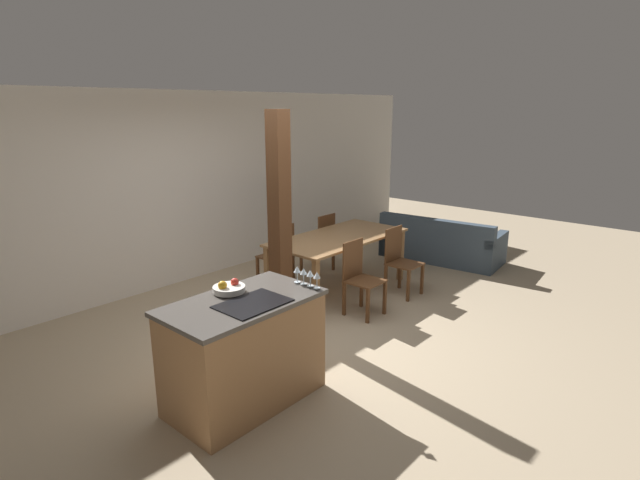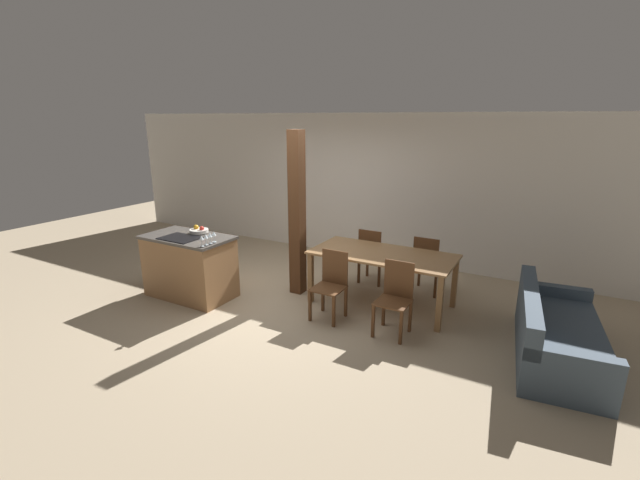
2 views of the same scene
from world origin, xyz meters
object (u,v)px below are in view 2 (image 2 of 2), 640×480
(fruit_bowl, at_px, (199,230))
(dining_chair_far_left, at_px, (372,255))
(wine_glass_middle, at_px, (206,237))
(wine_glass_end, at_px, (214,234))
(dining_chair_near_left, at_px, (331,284))
(couch, at_px, (555,336))
(kitchen_island, at_px, (190,266))
(dining_chair_far_right, at_px, (427,264))
(wine_glass_far, at_px, (210,235))
(timber_post, at_px, (297,215))
(wine_glass_near, at_px, (201,238))
(dining_chair_near_right, at_px, (395,297))
(dining_table, at_px, (382,260))

(fruit_bowl, distance_m, dining_chair_far_left, 2.73)
(wine_glass_middle, relative_size, wine_glass_end, 1.00)
(dining_chair_near_left, bearing_deg, couch, 6.86)
(couch, bearing_deg, dining_chair_near_left, 90.85)
(kitchen_island, xyz_separation_m, dining_chair_far_right, (3.08, 1.82, 0.00))
(kitchen_island, distance_m, wine_glass_end, 0.84)
(fruit_bowl, relative_size, wine_glass_middle, 1.83)
(fruit_bowl, bearing_deg, dining_chair_near_left, 5.16)
(wine_glass_far, bearing_deg, timber_post, 54.92)
(wine_glass_near, relative_size, dining_chair_near_right, 0.17)
(dining_chair_far_right, bearing_deg, wine_glass_far, 38.30)
(wine_glass_far, xyz_separation_m, dining_chair_near_left, (1.59, 0.55, -0.59))
(wine_glass_end, relative_size, timber_post, 0.06)
(dining_table, height_order, dining_chair_near_right, dining_chair_near_right)
(wine_glass_near, relative_size, wine_glass_middle, 1.00)
(kitchen_island, height_order, wine_glass_near, wine_glass_near)
(wine_glass_end, height_order, dining_chair_near_left, wine_glass_end)
(fruit_bowl, bearing_deg, wine_glass_end, -26.25)
(fruit_bowl, relative_size, dining_chair_far_left, 0.30)
(wine_glass_near, bearing_deg, wine_glass_middle, 90.00)
(dining_chair_near_right, height_order, timber_post, timber_post)
(dining_chair_near_left, distance_m, timber_post, 1.24)
(dining_table, bearing_deg, dining_chair_near_left, -122.42)
(dining_table, height_order, timber_post, timber_post)
(wine_glass_near, xyz_separation_m, dining_chair_near_right, (2.49, 0.71, -0.59))
(kitchen_island, bearing_deg, dining_chair_far_right, 30.57)
(dining_chair_far_right, bearing_deg, dining_chair_far_left, 0.00)
(dining_chair_near_right, bearing_deg, dining_chair_far_left, 122.42)
(wine_glass_far, distance_m, wine_glass_end, 0.08)
(kitchen_island, xyz_separation_m, dining_chair_near_left, (2.18, 0.40, 0.00))
(wine_glass_far, bearing_deg, couch, 11.54)
(fruit_bowl, xyz_separation_m, dining_chair_near_left, (2.15, 0.19, -0.51))
(couch, distance_m, timber_post, 3.66)
(couch, height_order, timber_post, timber_post)
(fruit_bowl, height_order, wine_glass_middle, wine_glass_middle)
(dining_chair_far_right, bearing_deg, kitchen_island, 30.57)
(wine_glass_far, distance_m, dining_chair_far_right, 3.22)
(dining_chair_near_left, xyz_separation_m, dining_chair_far_left, (0.00, 1.42, 0.00))
(wine_glass_end, xyz_separation_m, dining_chair_near_right, (2.49, 0.47, -0.59))
(dining_table, distance_m, dining_chair_far_right, 0.86)
(kitchen_island, distance_m, wine_glass_near, 0.89)
(dining_chair_near_left, relative_size, dining_chair_far_right, 1.00)
(wine_glass_far, bearing_deg, wine_glass_middle, -90.00)
(wine_glass_far, relative_size, wine_glass_end, 1.00)
(dining_chair_far_right, bearing_deg, fruit_bowl, 27.86)
(dining_chair_near_left, relative_size, dining_chair_far_left, 1.00)
(dining_chair_far_right, bearing_deg, couch, 148.36)
(kitchen_island, relative_size, dining_chair_near_left, 1.45)
(wine_glass_near, height_order, couch, wine_glass_near)
(kitchen_island, relative_size, fruit_bowl, 4.79)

